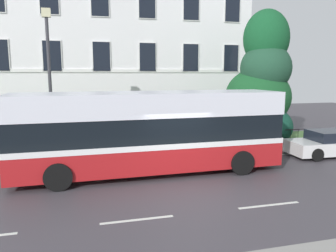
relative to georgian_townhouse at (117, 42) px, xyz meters
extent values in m
cube|color=#423D44|center=(0.80, -14.39, -6.24)|extent=(60.00, 56.00, 0.06)
cube|color=silver|center=(0.80, -10.74, -6.21)|extent=(54.00, 0.14, 0.01)
cube|color=silver|center=(-1.20, -16.19, -6.21)|extent=(2.00, 0.12, 0.01)
cube|color=silver|center=(2.80, -16.19, -6.21)|extent=(2.00, 0.12, 0.01)
cube|color=#9E9E99|center=(0.80, -10.27, -6.15)|extent=(57.00, 0.24, 0.12)
cube|color=#456835|center=(0.80, -7.95, -6.15)|extent=(57.00, 4.40, 0.12)
cube|color=white|center=(0.00, 0.01, -1.07)|extent=(16.42, 9.20, 10.04)
cube|color=white|center=(0.00, -4.62, -2.12)|extent=(16.42, 0.06, 0.20)
cube|color=#2D333D|center=(0.00, -4.63, -4.99)|extent=(1.10, 0.06, 2.20)
cube|color=white|center=(-6.84, -4.63, -4.39)|extent=(1.07, 0.04, 1.75)
cube|color=black|center=(-6.84, -4.65, -4.39)|extent=(0.97, 0.03, 1.65)
cube|color=white|center=(-4.10, -4.63, -4.39)|extent=(1.07, 0.04, 1.75)
cube|color=black|center=(-4.10, -4.65, -4.39)|extent=(0.97, 0.03, 1.65)
cube|color=white|center=(-1.37, -4.63, -4.39)|extent=(1.07, 0.04, 1.75)
cube|color=black|center=(-1.37, -4.65, -4.39)|extent=(0.97, 0.03, 1.65)
cube|color=white|center=(1.37, -4.63, -4.39)|extent=(1.07, 0.04, 1.75)
cube|color=black|center=(1.37, -4.65, -4.39)|extent=(0.97, 0.03, 1.65)
cube|color=white|center=(4.10, -4.63, -4.39)|extent=(1.07, 0.04, 1.75)
cube|color=black|center=(4.10, -4.65, -4.39)|extent=(0.97, 0.03, 1.65)
cube|color=white|center=(6.84, -4.63, -4.39)|extent=(1.07, 0.04, 1.75)
cube|color=black|center=(6.84, -4.65, -4.39)|extent=(0.97, 0.03, 1.65)
cube|color=white|center=(-4.10, -4.63, -1.30)|extent=(1.07, 0.04, 1.75)
cube|color=black|center=(-4.10, -4.65, -1.30)|extent=(0.97, 0.03, 1.65)
cube|color=white|center=(-1.37, -4.63, -1.30)|extent=(1.07, 0.04, 1.75)
cube|color=black|center=(-1.37, -4.65, -1.30)|extent=(0.97, 0.03, 1.65)
cube|color=white|center=(1.37, -4.63, -1.30)|extent=(1.07, 0.04, 1.75)
cube|color=black|center=(1.37, -4.65, -1.30)|extent=(0.97, 0.03, 1.65)
cube|color=white|center=(4.10, -4.63, -1.30)|extent=(1.07, 0.04, 1.75)
cube|color=black|center=(4.10, -4.65, -1.30)|extent=(0.97, 0.03, 1.65)
cube|color=white|center=(6.84, -4.63, -1.30)|extent=(1.07, 0.04, 1.75)
cube|color=black|center=(6.84, -4.65, -1.30)|extent=(0.97, 0.03, 1.65)
cube|color=white|center=(-1.37, -4.63, 1.79)|extent=(1.07, 0.04, 1.75)
cube|color=black|center=(-1.37, -4.65, 1.79)|extent=(0.97, 0.03, 1.65)
cube|color=white|center=(1.37, -4.63, 1.79)|extent=(1.07, 0.04, 1.75)
cube|color=black|center=(1.37, -4.65, 1.79)|extent=(0.97, 0.03, 1.65)
cube|color=white|center=(4.10, -4.63, 1.79)|extent=(1.07, 0.04, 1.75)
cube|color=black|center=(4.10, -4.65, 1.79)|extent=(0.97, 0.03, 1.65)
cube|color=white|center=(6.84, -4.63, 1.79)|extent=(1.07, 0.04, 1.75)
cube|color=black|center=(6.84, -4.65, 1.79)|extent=(0.97, 0.03, 1.65)
cube|color=black|center=(0.00, -9.99, -5.14)|extent=(19.23, 0.04, 0.04)
cube|color=black|center=(0.00, -9.99, -6.01)|extent=(19.23, 0.04, 0.04)
cylinder|color=black|center=(-5.49, -9.99, -5.62)|extent=(0.02, 0.02, 0.95)
cylinder|color=black|center=(-5.04, -9.99, -5.62)|extent=(0.02, 0.02, 0.95)
cylinder|color=black|center=(-4.58, -9.99, -5.62)|extent=(0.02, 0.02, 0.95)
cylinder|color=black|center=(-4.12, -9.99, -5.62)|extent=(0.02, 0.02, 0.95)
cylinder|color=black|center=(-3.66, -9.99, -5.62)|extent=(0.02, 0.02, 0.95)
cylinder|color=black|center=(-3.20, -9.99, -5.62)|extent=(0.02, 0.02, 0.95)
cylinder|color=black|center=(-2.75, -9.99, -5.62)|extent=(0.02, 0.02, 0.95)
cylinder|color=black|center=(-2.29, -9.99, -5.62)|extent=(0.02, 0.02, 0.95)
cylinder|color=black|center=(-1.83, -9.99, -5.62)|extent=(0.02, 0.02, 0.95)
cylinder|color=black|center=(-1.37, -9.99, -5.62)|extent=(0.02, 0.02, 0.95)
cylinder|color=black|center=(-0.92, -9.99, -5.62)|extent=(0.02, 0.02, 0.95)
cylinder|color=black|center=(-0.46, -9.99, -5.62)|extent=(0.02, 0.02, 0.95)
cylinder|color=black|center=(0.00, -9.99, -5.62)|extent=(0.02, 0.02, 0.95)
cylinder|color=black|center=(0.46, -9.99, -5.62)|extent=(0.02, 0.02, 0.95)
cylinder|color=black|center=(0.92, -9.99, -5.62)|extent=(0.02, 0.02, 0.95)
cylinder|color=black|center=(1.37, -9.99, -5.62)|extent=(0.02, 0.02, 0.95)
cylinder|color=black|center=(1.83, -9.99, -5.62)|extent=(0.02, 0.02, 0.95)
cylinder|color=black|center=(2.29, -9.99, -5.62)|extent=(0.02, 0.02, 0.95)
cylinder|color=black|center=(2.75, -9.99, -5.62)|extent=(0.02, 0.02, 0.95)
cylinder|color=black|center=(3.20, -9.99, -5.62)|extent=(0.02, 0.02, 0.95)
cylinder|color=black|center=(3.66, -9.99, -5.62)|extent=(0.02, 0.02, 0.95)
cylinder|color=black|center=(4.12, -9.99, -5.62)|extent=(0.02, 0.02, 0.95)
cylinder|color=black|center=(4.58, -9.99, -5.62)|extent=(0.02, 0.02, 0.95)
cylinder|color=black|center=(5.04, -9.99, -5.62)|extent=(0.02, 0.02, 0.95)
cylinder|color=black|center=(5.49, -9.99, -5.62)|extent=(0.02, 0.02, 0.95)
cylinder|color=black|center=(5.95, -9.99, -5.62)|extent=(0.02, 0.02, 0.95)
cylinder|color=black|center=(6.41, -9.99, -5.62)|extent=(0.02, 0.02, 0.95)
cylinder|color=black|center=(6.87, -9.99, -5.62)|extent=(0.02, 0.02, 0.95)
cylinder|color=black|center=(7.33, -9.99, -5.62)|extent=(0.02, 0.02, 0.95)
cylinder|color=black|center=(7.78, -9.99, -5.62)|extent=(0.02, 0.02, 0.95)
cylinder|color=black|center=(8.24, -9.99, -5.62)|extent=(0.02, 0.02, 0.95)
cylinder|color=black|center=(8.70, -9.99, -5.62)|extent=(0.02, 0.02, 0.95)
cylinder|color=black|center=(9.16, -9.99, -5.62)|extent=(0.02, 0.02, 0.95)
cylinder|color=black|center=(9.61, -9.99, -5.62)|extent=(0.02, 0.02, 0.95)
cylinder|color=#423328|center=(7.05, -8.21, -5.44)|extent=(0.42, 0.42, 1.30)
ellipsoid|color=#144332|center=(6.97, -8.29, -5.18)|extent=(3.57, 3.57, 2.51)
ellipsoid|color=#194E26|center=(6.92, -8.06, -3.59)|extent=(3.59, 3.59, 3.25)
ellipsoid|color=#1F4731|center=(7.14, -8.38, -2.00)|extent=(2.73, 2.73, 2.68)
ellipsoid|color=#154E28|center=(7.20, -8.19, -0.41)|extent=(2.45, 2.45, 3.07)
cube|color=#AD191D|center=(-0.01, -12.09, -5.42)|extent=(10.37, 2.51, 1.06)
cube|color=white|center=(-0.01, -12.09, -4.93)|extent=(10.39, 2.53, 0.20)
cube|color=black|center=(-0.01, -12.09, -4.39)|extent=(10.29, 2.47, 1.00)
cube|color=silver|center=(-0.01, -12.09, -3.45)|extent=(10.37, 2.51, 0.88)
cube|color=black|center=(5.18, -12.02, -4.44)|extent=(0.09, 2.00, 0.92)
cube|color=black|center=(5.18, -12.02, -3.49)|extent=(0.08, 1.71, 0.57)
cylinder|color=silver|center=(5.17, -11.26, -5.73)|extent=(0.04, 0.20, 0.20)
cylinder|color=silver|center=(5.19, -12.78, -5.73)|extent=(0.04, 0.20, 0.20)
cylinder|color=black|center=(3.38, -10.91, -5.73)|extent=(0.96, 0.31, 0.96)
cylinder|color=black|center=(3.41, -13.18, -5.73)|extent=(0.96, 0.31, 0.96)
cylinder|color=black|center=(-3.44, -10.99, -5.73)|extent=(0.96, 0.31, 0.96)
cylinder|color=black|center=(-3.41, -13.27, -5.73)|extent=(0.96, 0.31, 0.96)
cube|color=white|center=(8.98, -11.50, -5.75)|extent=(4.26, 1.87, 0.60)
cube|color=black|center=(9.23, -11.51, -5.22)|extent=(2.57, 1.60, 0.47)
cylinder|color=black|center=(7.61, -12.26, -5.91)|extent=(0.61, 0.20, 0.60)
cylinder|color=black|center=(7.67, -10.64, -5.91)|extent=(0.61, 0.20, 0.60)
cylinder|color=#333338|center=(-3.85, -9.43, -3.03)|extent=(0.14, 0.14, 6.13)
cube|color=beige|center=(-3.85, -9.43, 0.22)|extent=(0.36, 0.24, 0.36)
camera|label=1|loc=(-2.48, -24.47, -2.31)|focal=35.02mm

